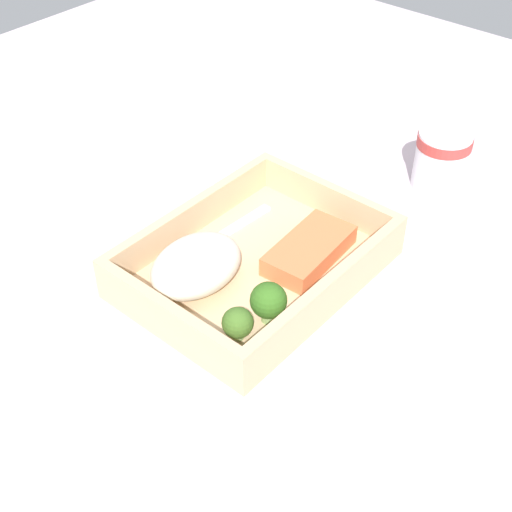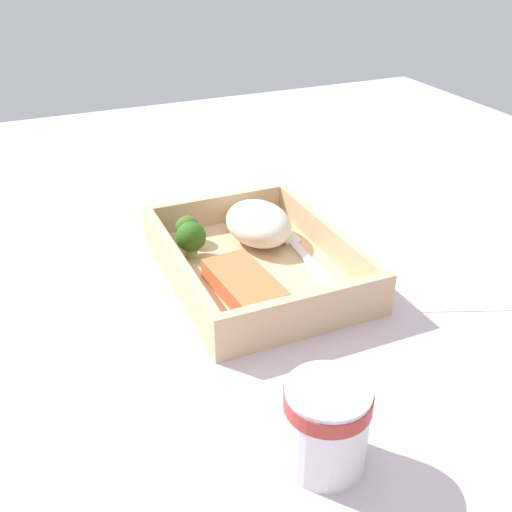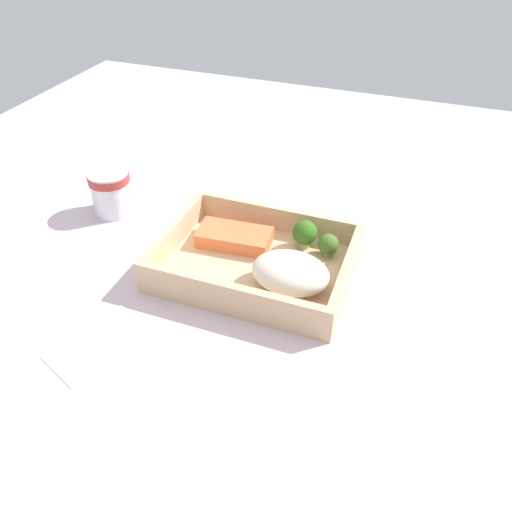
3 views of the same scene
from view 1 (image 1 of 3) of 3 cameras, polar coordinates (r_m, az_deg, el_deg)
name	(u,v)px [view 1 (image 1 of 3)]	position (r cm, az deg, el deg)	size (l,w,h in cm)	color
ground_plane	(256,281)	(82.06, 0.00, -1.97)	(160.00, 160.00, 2.00)	#C6B1BC
takeout_tray	(256,270)	(81.00, 0.00, -1.13)	(28.35, 21.26, 1.20)	tan
tray_rim	(256,252)	(79.27, 0.00, 0.30)	(28.35, 21.26, 4.09)	tan
salmon_fillet	(309,250)	(81.13, 4.28, 0.46)	(11.55, 5.79, 2.36)	#E56F41
mashed_potatoes	(196,265)	(77.13, -4.80, -0.74)	(11.16, 8.26, 5.05)	silver
broccoli_floret_1	(238,323)	(71.18, -1.48, -5.41)	(3.24, 3.24, 3.74)	#799755
broccoli_floret_2	(268,301)	(72.48, 1.00, -3.63)	(3.86, 3.86, 4.76)	#89AE61
fork	(215,240)	(84.07, -3.28, 1.32)	(15.87, 2.56, 0.44)	silver
paper_cup	(442,157)	(96.17, 14.64, 7.68)	(7.06, 7.06, 7.87)	white
receipt_slip	(207,158)	(101.04, -3.98, 7.80)	(7.44, 12.44, 0.24)	white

